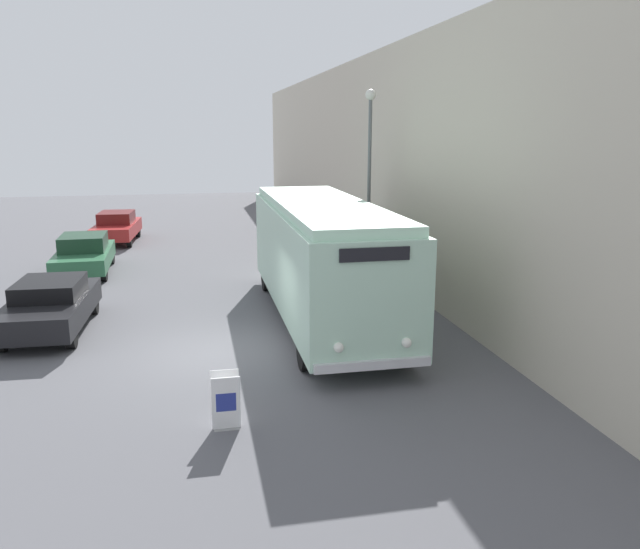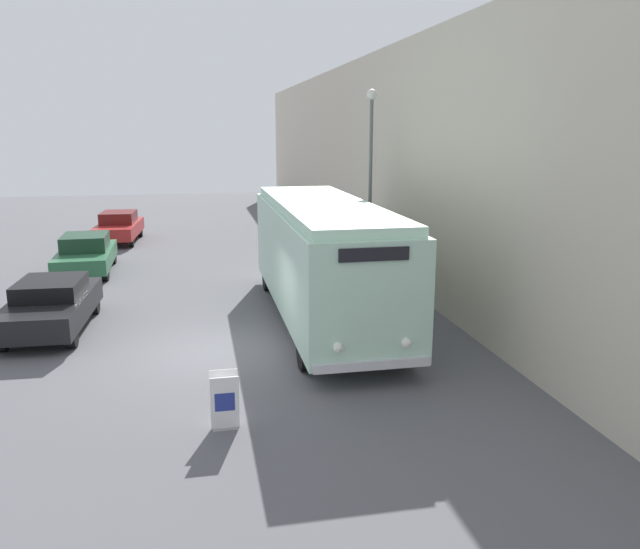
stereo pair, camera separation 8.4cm
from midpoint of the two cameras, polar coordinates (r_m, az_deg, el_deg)
The scene contains 8 objects.
ground_plane at distance 15.82m, azimuth -9.47°, elevation -7.01°, with size 80.00×80.00×0.00m, color #56565B.
building_wall_right at distance 25.93m, azimuth 4.71°, elevation 10.39°, with size 0.30×60.00×8.35m.
vintage_bus at distance 17.71m, azimuth 0.10°, elevation 1.78°, with size 2.68×10.35×3.43m.
sign_board at distance 11.79m, azimuth -8.82°, elevation -11.45°, with size 0.52×0.40×1.08m.
streetlamp at distance 21.78m, azimuth 4.44°, elevation 10.27°, with size 0.36×0.36×6.71m.
parked_car_near at distance 18.51m, azimuth -23.55°, elevation -2.58°, with size 2.09×4.50×1.41m.
parked_car_mid at distance 25.53m, azimuth -20.85°, elevation 1.77°, with size 2.04×4.52×1.47m.
parked_car_far at distance 32.07m, azimuth -18.16°, elevation 4.17°, with size 2.08×4.42×1.48m.
Camera 1 is at (-0.46, -14.85, 5.40)m, focal length 35.00 mm.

